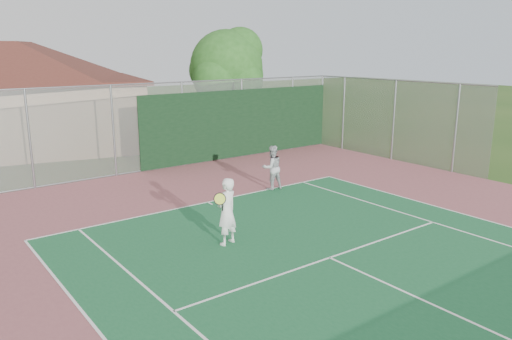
{
  "coord_description": "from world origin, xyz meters",
  "views": [
    {
      "loc": [
        -7.96,
        -1.29,
        4.81
      ],
      "look_at": [
        0.14,
        9.47,
        1.53
      ],
      "focal_mm": 35.0,
      "sensor_mm": 36.0,
      "label": 1
    }
  ],
  "objects": [
    {
      "name": "player_grey_back",
      "position": [
        2.64,
        11.87,
        0.77
      ],
      "size": [
        0.83,
        0.69,
        1.55
      ],
      "rotation": [
        0.0,
        0.0,
        2.99
      ],
      "color": "#B1B3B6",
      "rests_on": "ground"
    },
    {
      "name": "tree",
      "position": [
        5.89,
        19.35,
        3.85
      ],
      "size": [
        4.2,
        3.98,
        5.86
      ],
      "color": "#3D2A16",
      "rests_on": "ground"
    },
    {
      "name": "side_fence_right",
      "position": [
        10.0,
        12.5,
        1.75
      ],
      "size": [
        0.08,
        9.0,
        3.5
      ],
      "color": "gray",
      "rests_on": "ground"
    },
    {
      "name": "back_fence",
      "position": [
        2.11,
        16.98,
        1.67
      ],
      "size": [
        20.08,
        0.11,
        3.53
      ],
      "color": "gray",
      "rests_on": "ground"
    },
    {
      "name": "player_white_front",
      "position": [
        -1.46,
        8.57,
        0.87
      ],
      "size": [
        0.94,
        0.75,
        1.71
      ],
      "rotation": [
        0.0,
        0.0,
        3.42
      ],
      "color": "white",
      "rests_on": "ground"
    }
  ]
}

